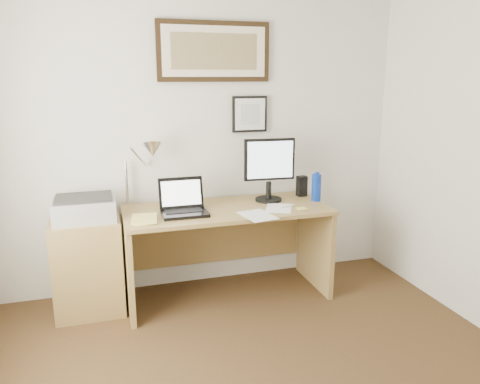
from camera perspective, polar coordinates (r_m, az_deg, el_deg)
name	(u,v)px	position (r m, az deg, el deg)	size (l,w,h in m)	color
wall_back	(197,140)	(3.91, -5.28, 6.39)	(3.50, 0.02, 2.50)	white
side_cabinet	(88,267)	(3.75, -18.00, -8.64)	(0.50, 0.40, 0.73)	olive
water_bottle	(316,188)	(3.93, 9.28, 0.53)	(0.08, 0.08, 0.22)	#0C2F9D
bottle_cap	(317,173)	(3.90, 9.35, 2.26)	(0.04, 0.04, 0.02)	#0C2F9D
speaker	(302,186)	(4.07, 7.53, 0.72)	(0.08, 0.07, 0.18)	black
paper_sheet_a	(258,215)	(3.49, 2.15, -2.87)	(0.21, 0.30, 0.00)	white
paper_sheet_b	(279,208)	(3.68, 4.74, -1.97)	(0.20, 0.28, 0.00)	white
sticky_pad	(302,209)	(3.67, 7.57, -2.02)	(0.07, 0.07, 0.01)	#DADA67
marker_pen	(288,207)	(3.72, 5.84, -1.77)	(0.02, 0.02, 0.14)	silver
book	(131,220)	(3.44, -13.11, -3.32)	(0.18, 0.25, 0.02)	#ECD56F
desk	(224,233)	(3.84, -1.97, -4.99)	(1.60, 0.70, 0.75)	olive
laptop	(183,206)	(3.56, -6.93, -1.69)	(0.34, 0.29, 0.26)	black
lcd_monitor	(269,167)	(3.84, 3.59, 3.11)	(0.42, 0.22, 0.52)	black
printer	(85,208)	(3.61, -18.42, -1.90)	(0.44, 0.34, 0.18)	#A2A2A4
desk_lamp	(150,153)	(3.67, -10.93, 4.72)	(0.29, 0.27, 0.53)	silver
picture_large	(214,52)	(3.88, -3.17, 16.73)	(0.92, 0.04, 0.47)	black
picture_small	(250,114)	(3.97, 1.19, 9.47)	(0.30, 0.03, 0.30)	black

